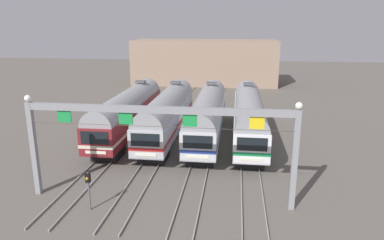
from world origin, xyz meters
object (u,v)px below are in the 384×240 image
commuter_train_white (249,115)px  catenary_gantry (158,127)px  commuter_train_silver (208,113)px  commuter_train_maroon (128,111)px  yard_signal_mast (88,184)px  commuter_train_stainless (167,112)px

commuter_train_white → catenary_gantry: catenary_gantry is taller
commuter_train_silver → commuter_train_white: (4.11, 0.00, 0.00)m
commuter_train_maroon → catenary_gantry: size_ratio=1.03×
yard_signal_mast → commuter_train_silver: bearing=68.0°
commuter_train_maroon → yard_signal_mast: 15.41m
catenary_gantry → commuter_train_maroon: bearing=114.5°
commuter_train_silver → commuter_train_white: bearing=0.0°
commuter_train_white → commuter_train_maroon: bearing=180.0°
commuter_train_maroon → commuter_train_white: 12.33m
commuter_train_stainless → yard_signal_mast: (-2.05, -15.25, -0.90)m
yard_signal_mast → commuter_train_stainless: bearing=82.3°
commuter_train_maroon → commuter_train_silver: 8.22m
commuter_train_maroon → commuter_train_stainless: same height
commuter_train_maroon → yard_signal_mast: (2.05, -15.25, -0.90)m
commuter_train_stainless → commuter_train_silver: same height
commuter_train_stainless → yard_signal_mast: 15.41m
commuter_train_silver → yard_signal_mast: bearing=-112.0°
catenary_gantry → yard_signal_mast: catenary_gantry is taller
commuter_train_maroon → commuter_train_silver: size_ratio=1.00×
commuter_train_stainless → catenary_gantry: 13.87m
commuter_train_stainless → commuter_train_white: 8.22m
commuter_train_silver → commuter_train_maroon: bearing=180.0°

